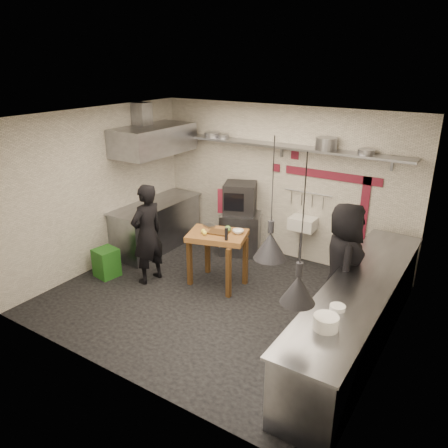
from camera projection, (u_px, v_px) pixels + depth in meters
The scene contains 47 objects.
floor at pixel (218, 300), 6.85m from camera, with size 5.00×5.00×0.00m, color black.
ceiling at pixel (217, 118), 5.85m from camera, with size 5.00×5.00×0.00m, color beige.
wall_back at pixel (281, 183), 8.00m from camera, with size 5.00×0.04×2.80m, color silver.
wall_front at pixel (110, 272), 4.70m from camera, with size 5.00×0.04×2.80m, color silver.
wall_left at pixel (99, 190), 7.62m from camera, with size 0.04×4.20×2.80m, color silver.
wall_right at pixel (396, 256), 5.09m from camera, with size 0.04×4.20×2.80m, color silver.
red_band_horiz at pixel (332, 176), 7.40m from camera, with size 1.70×0.02×0.14m, color maroon.
red_band_vert at pixel (364, 209), 7.27m from camera, with size 0.14×0.02×1.10m, color maroon.
red_tile_a at pixel (295, 155), 7.66m from camera, with size 0.14×0.02×0.14m, color maroon.
red_tile_b at pixel (276, 168), 7.93m from camera, with size 0.14×0.02×0.14m, color maroon.
back_shelf at pixel (278, 146), 7.60m from camera, with size 4.60×0.34×0.04m, color slate.
shelf_bracket_left at pixel (196, 140), 8.71m from camera, with size 0.04×0.06×0.24m, color slate.
shelf_bracket_mid at pixel (282, 150), 7.75m from camera, with size 0.04×0.06×0.24m, color slate.
shelf_bracket_right at pixel (392, 163), 6.79m from camera, with size 0.04×0.06×0.24m, color slate.
pan_far_left at pixel (212, 135), 8.28m from camera, with size 0.30×0.30×0.09m, color slate.
pan_mid_left at pixel (223, 136), 8.16m from camera, with size 0.21×0.21×0.07m, color slate.
stock_pot at pixel (326, 144), 7.12m from camera, with size 0.35×0.35×0.20m, color slate.
pan_right at pixel (366, 152), 6.81m from camera, with size 0.26×0.26×0.08m, color slate.
oven_stand at pixel (241, 232), 8.42m from camera, with size 0.73×0.67×0.80m, color slate.
combi_oven at pixel (240, 198), 8.18m from camera, with size 0.58×0.54×0.58m, color black.
oven_door at pixel (233, 202), 7.98m from camera, with size 0.56×0.03×0.46m, color maroon.
oven_glass at pixel (234, 202), 7.95m from camera, with size 0.37×0.02×0.34m, color black.
hand_sink at pixel (303, 223), 7.80m from camera, with size 0.46×0.34×0.22m, color silver.
sink_tap at pixel (303, 214), 7.74m from camera, with size 0.03×0.03×0.14m, color slate.
sink_drain at pixel (300, 247), 7.93m from camera, with size 0.06×0.06×0.66m, color slate.
utensil_rail at pixel (308, 193), 7.72m from camera, with size 0.02×0.02×0.90m, color slate.
counter_right at pixel (357, 316), 5.60m from camera, with size 0.70×3.80×0.90m, color slate.
counter_right_top at pixel (361, 284), 5.44m from camera, with size 0.76×3.90×0.03m, color slate.
plate_stack at pixel (326, 323), 4.49m from camera, with size 0.26×0.26×0.15m, color silver.
small_bowl_right at pixel (338, 308), 4.86m from camera, with size 0.18×0.18×0.05m, color silver.
counter_left at pixel (157, 226), 8.60m from camera, with size 0.70×1.90×0.90m, color slate.
counter_left_top at pixel (155, 203), 8.44m from camera, with size 0.76×2.00×0.03m, color slate.
extractor_hood at pixel (154, 140), 7.97m from camera, with size 0.78×1.60×0.50m, color slate.
hood_duct at pixel (142, 116), 7.95m from camera, with size 0.28×0.28×0.50m, color slate.
green_bin at pixel (106, 263), 7.52m from camera, with size 0.36×0.36×0.50m, color #21601B.
prep_table at pixel (217, 259), 7.17m from camera, with size 0.92×0.64×0.92m, color #926030, non-canonical shape.
cutting_board at pixel (219, 232), 7.00m from camera, with size 0.32×0.22×0.03m, color #4E3117.
pepper_mill at pixel (226, 234), 6.70m from camera, with size 0.05×0.05×0.20m, color black.
lemon_a at pixel (203, 231), 6.98m from camera, with size 0.07×0.07×0.07m, color #FFEB45.
lemon_b at pixel (205, 233), 6.91m from camera, with size 0.07×0.07×0.07m, color #FFEB45.
veg_ball at pixel (228, 229), 7.04m from camera, with size 0.11×0.11×0.11m, color #557F3A.
steel_tray at pixel (209, 226), 7.27m from camera, with size 0.19×0.13×0.03m, color slate.
bowl at pixel (238, 232), 6.99m from camera, with size 0.18×0.18×0.06m, color silver.
heat_lamp_near at pixel (272, 200), 4.80m from camera, with size 0.38×0.38×1.41m, color black, non-canonical shape.
heat_lamp_far at pixel (302, 232), 4.04m from camera, with size 0.35×0.35×1.50m, color black, non-canonical shape.
chef_left at pixel (147, 234), 7.16m from camera, with size 0.62×0.41×1.69m, color black.
chef_right at pixel (343, 263), 6.07m from camera, with size 0.86×0.56×1.76m, color black.
Camera 1 is at (3.31, -4.97, 3.57)m, focal length 35.00 mm.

